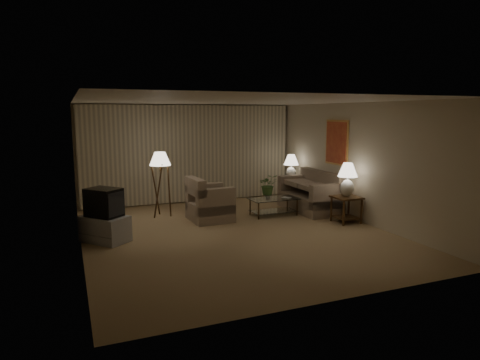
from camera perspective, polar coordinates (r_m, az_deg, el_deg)
name	(u,v)px	position (r m, az deg, el deg)	size (l,w,h in m)	color
ground	(236,233)	(8.92, -0.57, -7.10)	(7.00, 7.00, 0.00)	#917950
room_shell	(213,144)	(10.03, -3.64, 4.82)	(6.04, 7.02, 2.72)	beige
sofa	(309,195)	(11.00, 9.24, -2.02)	(1.80, 0.91, 0.79)	gray
armchair	(210,203)	(9.91, -4.02, -3.12)	(1.03, 0.99, 0.80)	gray
side_table_near	(346,204)	(9.98, 14.01, -3.18)	(0.58, 0.58, 0.60)	#3B2410
side_table_far	(291,187)	(12.14, 6.78, -0.95)	(0.46, 0.39, 0.60)	#3B2410
table_lamp_near	(348,177)	(9.87, 14.14, 0.42)	(0.44, 0.44, 0.76)	white
table_lamp_far	(291,165)	(12.04, 6.84, 2.01)	(0.42, 0.42, 0.72)	white
coffee_table	(274,204)	(10.43, 4.50, -3.20)	(1.17, 0.64, 0.41)	silver
tv_cabinet	(105,229)	(8.71, -17.55, -6.22)	(0.98, 1.02, 0.50)	#AAAAAC
crt_tv	(104,202)	(8.59, -17.71, -2.86)	(0.76, 0.78, 0.54)	black
floor_lamp	(161,183)	(10.35, -10.52, -0.40)	(0.50, 0.50, 1.55)	#3B2410
ottoman	(200,205)	(10.72, -5.35, -3.33)	(0.58, 0.58, 0.39)	#B0573B
vase	(268,196)	(10.32, 3.77, -2.12)	(0.14, 0.14, 0.15)	silver
flowers	(268,183)	(10.27, 3.78, -0.36)	(0.45, 0.39, 0.50)	#426A2F
book	(285,198)	(10.43, 5.98, -2.41)	(0.15, 0.21, 0.02)	olive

